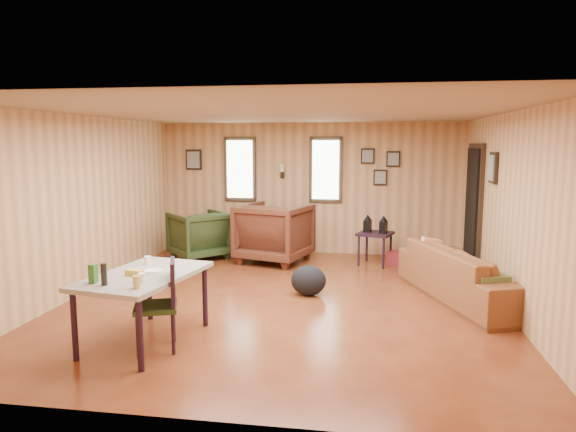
# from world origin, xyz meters

# --- Properties ---
(room) EXTENTS (5.54, 6.04, 2.44)m
(room) POSITION_xyz_m (0.17, 0.27, 1.21)
(room) COLOR brown
(room) RESTS_ON ground
(sofa) EXTENTS (1.45, 2.44, 0.92)m
(sofa) POSITION_xyz_m (2.37, 0.39, 0.46)
(sofa) COLOR brown
(sofa) RESTS_ON ground
(recliner_brown) EXTENTS (1.34, 1.29, 1.12)m
(recliner_brown) POSITION_xyz_m (-0.50, 2.15, 0.56)
(recliner_brown) COLOR #512618
(recliner_brown) RESTS_ON ground
(recliner_green) EXTENTS (1.22, 1.22, 0.92)m
(recliner_green) POSITION_xyz_m (-1.87, 2.22, 0.46)
(recliner_green) COLOR #283719
(recliner_green) RESTS_ON ground
(end_table) EXTENTS (0.71, 0.66, 0.78)m
(end_table) POSITION_xyz_m (-1.57, 2.61, 0.44)
(end_table) COLOR black
(end_table) RESTS_ON ground
(side_table) EXTENTS (0.67, 0.67, 0.85)m
(side_table) POSITION_xyz_m (1.20, 2.19, 0.58)
(side_table) COLOR black
(side_table) RESTS_ON ground
(cooler) EXTENTS (0.39, 0.33, 0.24)m
(cooler) POSITION_xyz_m (1.58, 2.17, 0.12)
(cooler) COLOR maroon
(cooler) RESTS_ON ground
(backpack) EXTENTS (0.52, 0.42, 0.41)m
(backpack) POSITION_xyz_m (0.30, 0.25, 0.20)
(backpack) COLOR black
(backpack) RESTS_ON ground
(sofa_pillows) EXTENTS (0.91, 1.62, 0.33)m
(sofa_pillows) POSITION_xyz_m (2.22, 0.21, 0.50)
(sofa_pillows) COLOR #515C33
(sofa_pillows) RESTS_ON sofa
(dining_table) EXTENTS (1.07, 1.53, 0.93)m
(dining_table) POSITION_xyz_m (-1.17, -1.63, 0.66)
(dining_table) COLOR gray
(dining_table) RESTS_ON ground
(dining_chair) EXTENTS (0.52, 0.52, 0.90)m
(dining_chair) POSITION_xyz_m (-0.91, -1.77, 0.50)
(dining_chair) COLOR #283719
(dining_chair) RESTS_ON ground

